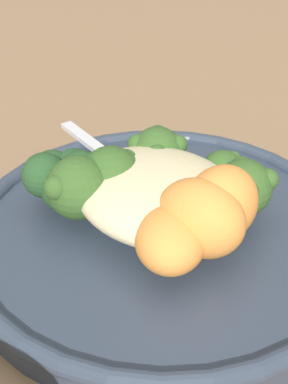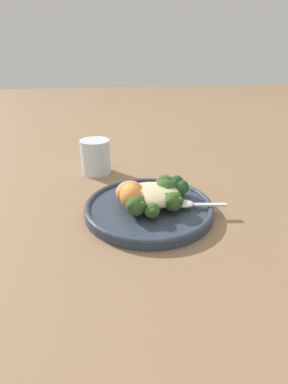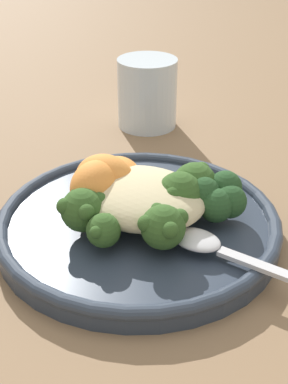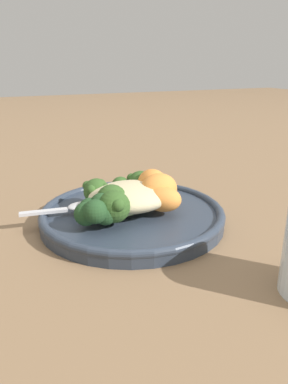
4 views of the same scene
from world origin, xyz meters
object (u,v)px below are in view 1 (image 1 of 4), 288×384
object	(u,v)px
broccoli_stalk_0	(233,194)
sweet_potato_chunk_1	(200,218)
broccoli_stalk_2	(161,165)
sweet_potato_chunk_2	(170,239)
quinoa_mound	(155,196)
broccoli_stalk_4	(89,193)
spoon	(114,158)
sweet_potato_chunk_0	(221,204)
kale_tuft	(63,176)
broccoli_stalk_3	(123,187)
plate	(165,229)
broccoli_stalk_1	(207,191)

from	to	relation	value
broccoli_stalk_0	sweet_potato_chunk_1	world-z (taller)	sweet_potato_chunk_1
broccoli_stalk_2	sweet_potato_chunk_2	world-z (taller)	broccoli_stalk_2
quinoa_mound	broccoli_stalk_4	size ratio (longest dim) A/B	1.23
broccoli_stalk_2	spoon	bearing A→B (deg)	41.09
sweet_potato_chunk_0	spoon	world-z (taller)	sweet_potato_chunk_0
broccoli_stalk_2	spoon	xyz separation A→B (m)	(0.04, 0.00, -0.01)
sweet_potato_chunk_2	kale_tuft	xyz separation A→B (m)	(0.09, 0.00, 0.00)
broccoli_stalk_3	sweet_potato_chunk_2	distance (m)	0.06
broccoli_stalk_3	kale_tuft	xyz separation A→B (m)	(0.04, 0.02, -0.00)
broccoli_stalk_4	kale_tuft	xyz separation A→B (m)	(0.03, -0.00, -0.00)
kale_tuft	spoon	size ratio (longest dim) A/B	0.50
broccoli_stalk_2	kale_tuft	size ratio (longest dim) A/B	1.81
quinoa_mound	kale_tuft	xyz separation A→B (m)	(0.06, 0.03, 0.00)
sweet_potato_chunk_2	sweet_potato_chunk_1	bearing A→B (deg)	-99.73
kale_tuft	sweet_potato_chunk_0	bearing A→B (deg)	-156.04
spoon	sweet_potato_chunk_1	bearing A→B (deg)	173.18
plate	broccoli_stalk_1	distance (m)	0.04
broccoli_stalk_4	quinoa_mound	bearing A→B (deg)	-158.98
broccoli_stalk_0	broccoli_stalk_4	bearing A→B (deg)	145.98
plate	sweet_potato_chunk_0	distance (m)	0.05
broccoli_stalk_2	broccoli_stalk_4	world-z (taller)	broccoli_stalk_4
quinoa_mound	broccoli_stalk_1	distance (m)	0.04
quinoa_mound	sweet_potato_chunk_1	xyz separation A→B (m)	(-0.04, 0.00, 0.01)
quinoa_mound	broccoli_stalk_2	xyz separation A→B (m)	(0.03, -0.03, -0.00)
plate	spoon	xyz separation A→B (m)	(0.07, -0.02, 0.01)
quinoa_mound	broccoli_stalk_4	world-z (taller)	broccoli_stalk_4
broccoli_stalk_1	broccoli_stalk_2	xyz separation A→B (m)	(0.04, 0.00, 0.00)
broccoli_stalk_4	spoon	size ratio (longest dim) A/B	0.89
broccoli_stalk_3	kale_tuft	bearing A→B (deg)	22.26
broccoli_stalk_3	broccoli_stalk_4	distance (m)	0.02
broccoli_stalk_4	sweet_potato_chunk_1	xyz separation A→B (m)	(-0.07, -0.03, 0.00)
broccoli_stalk_2	broccoli_stalk_4	size ratio (longest dim) A/B	1.03
broccoli_stalk_1	kale_tuft	world-z (taller)	kale_tuft
quinoa_mound	sweet_potato_chunk_0	distance (m)	0.04
broccoli_stalk_0	broccoli_stalk_4	distance (m)	0.09
plate	kale_tuft	size ratio (longest dim) A/B	4.76
broccoli_stalk_3	broccoli_stalk_2	bearing A→B (deg)	-86.01
broccoli_stalk_2	sweet_potato_chunk_1	bearing A→B (deg)	-171.79
sweet_potato_chunk_2	broccoli_stalk_2	bearing A→B (deg)	-40.87
plate	spoon	distance (m)	0.07
broccoli_stalk_0	spoon	xyz separation A→B (m)	(0.10, 0.01, -0.01)
broccoli_stalk_1	sweet_potato_chunk_1	bearing A→B (deg)	-161.50
broccoli_stalk_2	broccoli_stalk_3	world-z (taller)	broccoli_stalk_3
broccoli_stalk_2	broccoli_stalk_4	distance (m)	0.06
quinoa_mound	broccoli_stalk_3	bearing A→B (deg)	22.73
quinoa_mound	sweet_potato_chunk_0	xyz separation A→B (m)	(-0.04, -0.02, 0.01)
kale_tuft	plate	bearing A→B (deg)	-150.53
broccoli_stalk_1	sweet_potato_chunk_1	world-z (taller)	sweet_potato_chunk_1
broccoli_stalk_3	plate	bearing A→B (deg)	-150.13
plate	broccoli_stalk_1	world-z (taller)	broccoli_stalk_1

